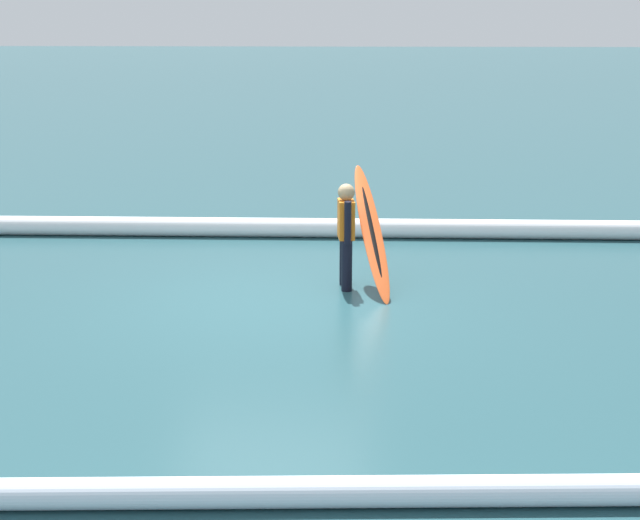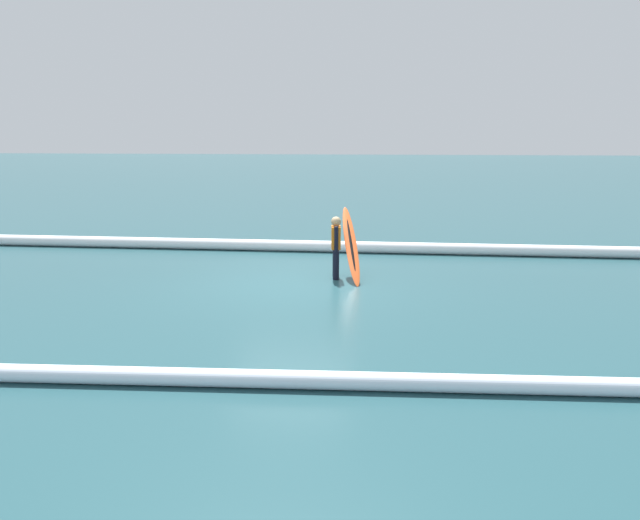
# 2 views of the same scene
# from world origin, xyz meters

# --- Properties ---
(ground_plane) EXTENTS (163.98, 163.98, 0.00)m
(ground_plane) POSITION_xyz_m (0.00, 0.00, 0.00)
(ground_plane) COLOR #20464C
(surfer) EXTENTS (0.24, 0.58, 1.39)m
(surfer) POSITION_xyz_m (-0.94, -0.58, 0.78)
(surfer) COLOR black
(surfer) RESTS_ON ground_plane
(surfboard) EXTENTS (0.65, 1.62, 1.53)m
(surfboard) POSITION_xyz_m (-1.27, -0.61, 0.75)
(surfboard) COLOR #E55926
(surfboard) RESTS_ON ground_plane
(wave_crest_foreground) EXTENTS (22.41, 0.47, 0.31)m
(wave_crest_foreground) POSITION_xyz_m (-0.80, -3.42, 0.15)
(wave_crest_foreground) COLOR white
(wave_crest_foreground) RESTS_ON ground_plane
(wave_crest_midground) EXTENTS (15.95, 1.13, 0.24)m
(wave_crest_midground) POSITION_xyz_m (2.80, 5.34, 0.12)
(wave_crest_midground) COLOR white
(wave_crest_midground) RESTS_ON ground_plane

